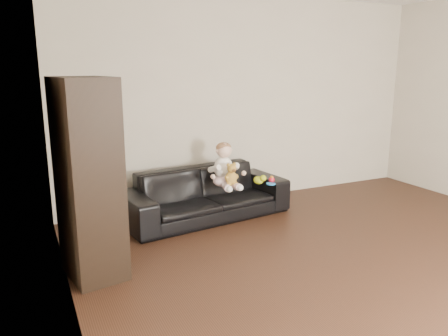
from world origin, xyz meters
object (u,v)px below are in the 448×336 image
cabinet (89,180)px  teddy_bear (231,174)px  sofa (206,194)px  baby (225,168)px  toy_blue_disc (271,184)px  toy_green (258,180)px  toy_rattle (272,180)px

cabinet → teddy_bear: bearing=12.0°
sofa → teddy_bear: size_ratio=7.76×
baby → toy_blue_disc: (0.54, -0.14, -0.22)m
toy_green → toy_blue_disc: toy_green is taller
sofa → teddy_bear: 0.43m
cabinet → sofa: bearing=23.0°
toy_blue_disc → baby: bearing=165.6°
baby → toy_green: size_ratio=3.71×
baby → toy_rattle: size_ratio=6.91×
sofa → toy_blue_disc: 0.78m
toy_green → toy_blue_disc: size_ratio=1.26×
cabinet → baby: (1.61, 0.82, -0.23)m
teddy_bear → toy_blue_disc: 0.56m
toy_green → teddy_bear: bearing=-167.2°
toy_green → toy_rattle: 0.17m
sofa → teddy_bear: (0.20, -0.27, 0.27)m
cabinet → toy_green: size_ratio=11.86×
cabinet → toy_rattle: 2.35m
teddy_bear → baby: bearing=95.0°
baby → teddy_bear: size_ratio=2.07×
cabinet → toy_green: 2.20m
sofa → teddy_bear: bearing=-60.1°
teddy_bear → toy_rattle: 0.60m
sofa → toy_green: bearing=-23.6°
toy_rattle → toy_blue_disc: 0.08m
toy_blue_disc → toy_rattle: bearing=52.2°
cabinet → baby: cabinet is taller
teddy_bear → toy_blue_disc: (0.53, 0.02, -0.17)m
baby → toy_green: bearing=-3.7°
baby → sofa: bearing=156.3°
sofa → toy_rattle: sofa is taller
baby → teddy_bear: baby is taller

